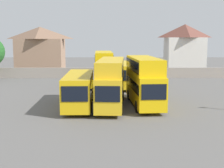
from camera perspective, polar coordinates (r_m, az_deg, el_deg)
name	(u,v)px	position (r m, az deg, el deg)	size (l,w,h in m)	color
ground	(111,82)	(50.15, -0.15, 0.33)	(140.00, 140.00, 0.00)	#605E5B
depot_boundary_wall	(111,73)	(55.82, -0.19, 2.05)	(56.00, 0.50, 1.80)	gray
bus_1	(79,88)	(31.88, -6.01, -0.75)	(2.84, 10.36, 3.33)	gold
bus_2	(111,80)	(31.70, -0.18, 0.70)	(3.06, 10.89, 4.79)	yellow
bus_3	(144,79)	(32.49, 5.82, 0.99)	(3.13, 10.32, 4.95)	yellow
bus_4	(104,67)	(46.16, -1.52, 3.15)	(2.82, 10.25, 4.98)	yellow
bus_5	(124,73)	(45.65, 2.22, 2.00)	(2.82, 11.49, 3.38)	yellow
house_terrace_left	(40,50)	(65.43, -12.87, 6.11)	(9.66, 6.40, 9.30)	#9E7A60
house_terrace_centre	(184,48)	(66.84, 13.03, 6.39)	(8.00, 6.31, 9.86)	silver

